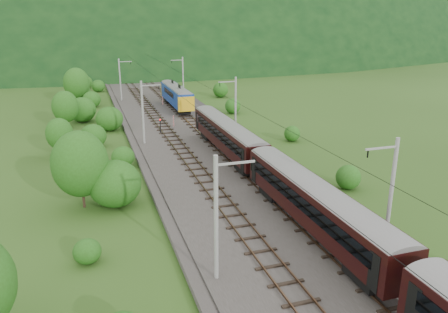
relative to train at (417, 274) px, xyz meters
name	(u,v)px	position (x,y,z in m)	size (l,w,h in m)	color
ground	(305,265)	(-2.40, 7.14, -3.22)	(600.00, 600.00, 0.00)	#2A4816
railbed	(251,205)	(-2.40, 17.14, -3.07)	(14.00, 220.00, 0.30)	#38332D
track_left	(225,206)	(-4.80, 17.14, -2.85)	(2.40, 220.00, 0.27)	#513522
track_right	(276,199)	(0.00, 17.14, -2.85)	(2.40, 220.00, 0.27)	#513522
catenary_left	(143,111)	(-8.52, 39.14, 1.28)	(2.54, 192.28, 8.00)	gray
catenary_right	(235,105)	(3.72, 39.14, 1.28)	(2.54, 192.28, 8.00)	gray
overhead_wires	(253,127)	(-2.40, 17.14, 3.88)	(4.83, 198.00, 0.03)	black
mountain_main	(102,45)	(-2.40, 267.14, -3.22)	(504.00, 360.00, 244.00)	black
train	(417,274)	(0.00, 0.00, 0.00)	(2.68, 129.54, 4.64)	black
hazard_post_near	(174,121)	(-3.15, 47.02, -2.11)	(0.17, 0.17, 1.62)	red
hazard_post_far	(163,101)	(-1.75, 64.07, -2.15)	(0.17, 0.17, 1.55)	red
signal	(160,125)	(-5.69, 43.79, -1.76)	(0.22, 0.22, 1.98)	black
vegetation_left	(82,158)	(-16.14, 27.10, -0.47)	(13.32, 147.76, 6.96)	#265416
vegetation_right	(304,142)	(9.78, 30.76, -2.07)	(6.56, 102.69, 2.79)	#265416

